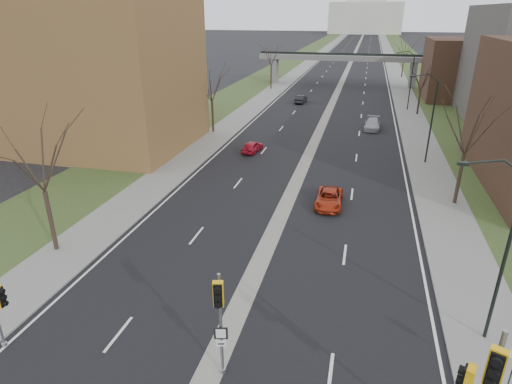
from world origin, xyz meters
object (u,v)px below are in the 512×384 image
at_px(signal_pole_median, 219,311).
at_px(car_left_far, 301,99).
at_px(car_right_mid, 372,124).
at_px(car_left_near, 252,147).
at_px(car_right_near, 329,198).

bearing_deg(signal_pole_median, car_left_far, 81.37).
bearing_deg(car_right_mid, car_left_near, -130.84).
xyz_separation_m(car_left_near, car_right_near, (9.41, -12.04, -0.00)).
relative_size(car_left_far, car_right_mid, 0.85).
xyz_separation_m(signal_pole_median, car_left_near, (-6.71, 30.55, -2.84)).
distance_m(car_left_far, car_right_mid, 18.97).
bearing_deg(car_right_mid, car_left_far, 130.52).
height_order(car_left_near, car_left_far, car_left_far).
xyz_separation_m(signal_pole_median, car_left_far, (-5.74, 58.87, -2.79)).
bearing_deg(car_left_near, signal_pole_median, 109.80).
relative_size(car_left_near, car_left_far, 0.90).
xyz_separation_m(car_left_far, car_right_near, (8.44, -40.36, -0.05)).
xyz_separation_m(car_right_near, car_right_mid, (3.22, 25.39, 0.08)).
height_order(signal_pole_median, car_right_near, signal_pole_median).
relative_size(signal_pole_median, car_left_near, 1.38).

